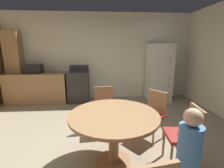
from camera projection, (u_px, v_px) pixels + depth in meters
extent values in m
plane|color=gray|center=(99.00, 149.00, 2.57)|extent=(14.00, 14.00, 0.00)
cube|color=silver|center=(99.00, 57.00, 5.04)|extent=(6.12, 0.12, 2.70)
cube|color=#9E754C|center=(38.00, 88.00, 4.72)|extent=(1.76, 0.60, 0.90)
cube|color=#9E754C|center=(16.00, 68.00, 4.72)|extent=(0.44, 0.36, 2.10)
cube|color=#2D2B28|center=(79.00, 87.00, 4.81)|extent=(0.60, 0.60, 0.90)
cube|color=#38383D|center=(78.00, 72.00, 4.71)|extent=(0.60, 0.60, 0.02)
cube|color=#38383D|center=(79.00, 68.00, 4.96)|extent=(0.60, 0.04, 0.18)
cube|color=silver|center=(159.00, 73.00, 4.83)|extent=(0.68, 0.66, 1.76)
cylinder|color=#B2B2B7|center=(170.00, 61.00, 4.42)|extent=(0.02, 0.02, 0.22)
cylinder|color=#B2B2B7|center=(168.00, 83.00, 4.57)|extent=(0.02, 0.02, 0.30)
cube|color=black|center=(34.00, 69.00, 4.59)|extent=(0.44, 0.32, 0.26)
cylinder|color=#9E754C|center=(114.00, 161.00, 2.26)|extent=(0.51, 0.51, 0.03)
cylinder|color=#9E754C|center=(114.00, 140.00, 2.18)|extent=(0.14, 0.14, 0.72)
cylinder|color=#9E754C|center=(114.00, 115.00, 2.10)|extent=(1.22, 1.22, 0.04)
cylinder|color=#9E754C|center=(171.00, 159.00, 2.02)|extent=(0.03, 0.03, 0.43)
cylinder|color=#9E754C|center=(164.00, 143.00, 2.36)|extent=(0.03, 0.03, 0.43)
cylinder|color=#9E754C|center=(198.00, 159.00, 2.01)|extent=(0.03, 0.03, 0.43)
cylinder|color=#9E754C|center=(186.00, 144.00, 2.34)|extent=(0.03, 0.03, 0.43)
cube|color=#9E2D28|center=(181.00, 136.00, 2.13)|extent=(0.44, 0.44, 0.05)
cube|color=#9E754C|center=(196.00, 122.00, 2.08)|extent=(0.08, 0.38, 0.42)
cylinder|color=#9E754C|center=(115.00, 124.00, 2.97)|extent=(0.03, 0.03, 0.43)
cylinder|color=#9E754C|center=(97.00, 125.00, 2.91)|extent=(0.03, 0.03, 0.43)
cylinder|color=#9E754C|center=(112.00, 116.00, 3.29)|extent=(0.03, 0.03, 0.43)
cylinder|color=#9E754C|center=(96.00, 117.00, 3.24)|extent=(0.03, 0.03, 0.43)
cube|color=#9E2D28|center=(105.00, 109.00, 3.05)|extent=(0.44, 0.44, 0.05)
cube|color=#9E754C|center=(104.00, 96.00, 3.18)|extent=(0.38, 0.08, 0.42)
cylinder|color=#9E754C|center=(153.00, 135.00, 2.60)|extent=(0.03, 0.03, 0.43)
cylinder|color=#9E754C|center=(137.00, 127.00, 2.84)|extent=(0.03, 0.03, 0.43)
cylinder|color=#9E754C|center=(164.00, 128.00, 2.82)|extent=(0.03, 0.03, 0.43)
cylinder|color=#9E754C|center=(148.00, 121.00, 3.06)|extent=(0.03, 0.03, 0.43)
cube|color=#9E2D28|center=(151.00, 115.00, 2.78)|extent=(0.56, 0.56, 0.05)
cube|color=#9E754C|center=(157.00, 102.00, 2.85)|extent=(0.27, 0.32, 0.42)
cylinder|color=#4784CC|center=(190.00, 146.00, 1.48)|extent=(0.31, 0.31, 0.42)
sphere|color=#D6A884|center=(193.00, 117.00, 1.42)|extent=(0.17, 0.17, 0.17)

